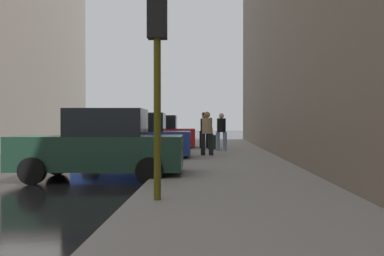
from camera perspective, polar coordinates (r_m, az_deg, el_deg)
ground_plane at (r=13.55m, az=-21.23°, el=-5.42°), size 120.00×120.00×0.00m
sidewalk at (r=12.46m, az=5.13°, el=-5.56°), size 4.00×40.00×0.15m
parked_dark_green_sedan at (r=11.09m, az=-11.99°, el=-2.36°), size 4.25×2.15×1.79m
parked_blue_sedan at (r=15.95m, az=-7.63°, el=-1.38°), size 4.26×2.18×1.79m
parked_red_hatchback at (r=21.91m, az=-4.96°, el=-0.77°), size 4.25×2.15×1.79m
fire_hydrant at (r=17.79m, az=-0.77°, el=-2.28°), size 0.42×0.22×0.70m
traffic_light at (r=7.31m, az=-4.65°, el=11.04°), size 0.32×0.32×3.60m
pedestrian_with_fedora at (r=21.26m, az=1.68°, el=-0.05°), size 0.52×0.44×1.78m
pedestrian_in_tan_coat at (r=16.76m, az=2.02°, el=-0.39°), size 0.51×0.42×1.71m
pedestrian_in_jeans at (r=19.44m, az=3.94°, el=-0.22°), size 0.52×0.47×1.71m
rolling_suitcase at (r=20.53m, az=2.73°, el=-1.88°), size 0.43×0.60×1.04m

